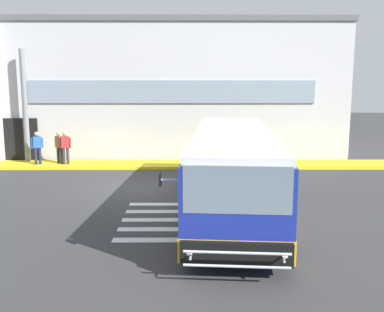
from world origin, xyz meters
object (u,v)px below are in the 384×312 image
(passenger_near_column, at_px, (37,146))
(passenger_at_curb_edge, at_px, (65,146))
(entry_support_column, at_px, (25,106))
(bus_main_foreground, at_px, (232,171))
(safety_bollard_yellow, at_px, (195,162))
(passenger_by_doorway, at_px, (59,146))

(passenger_near_column, height_order, passenger_at_curb_edge, same)
(passenger_near_column, distance_m, passenger_at_curb_edge, 1.42)
(entry_support_column, bearing_deg, passenger_at_curb_edge, -19.78)
(bus_main_foreground, distance_m, safety_bollard_yellow, 6.73)
(entry_support_column, height_order, bus_main_foreground, entry_support_column)
(entry_support_column, relative_size, passenger_at_curb_edge, 3.49)
(bus_main_foreground, height_order, safety_bollard_yellow, bus_main_foreground)
(passenger_near_column, bearing_deg, passenger_by_doorway, 9.06)
(entry_support_column, bearing_deg, bus_main_foreground, -39.87)
(entry_support_column, distance_m, safety_bollard_yellow, 9.37)
(passenger_by_doorway, distance_m, safety_bollard_yellow, 7.08)
(bus_main_foreground, height_order, passenger_near_column, bus_main_foreground)
(entry_support_column, bearing_deg, passenger_near_column, -45.59)
(bus_main_foreground, height_order, passenger_by_doorway, bus_main_foreground)
(entry_support_column, relative_size, passenger_near_column, 3.49)
(bus_main_foreground, distance_m, passenger_at_curb_edge, 10.85)
(passenger_by_doorway, bearing_deg, passenger_at_curb_edge, -22.57)
(entry_support_column, relative_size, bus_main_foreground, 0.50)
(passenger_near_column, bearing_deg, passenger_at_curb_edge, 0.68)
(entry_support_column, distance_m, passenger_near_column, 2.29)
(passenger_at_curb_edge, relative_size, safety_bollard_yellow, 1.86)
(safety_bollard_yellow, bearing_deg, passenger_near_column, 173.00)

